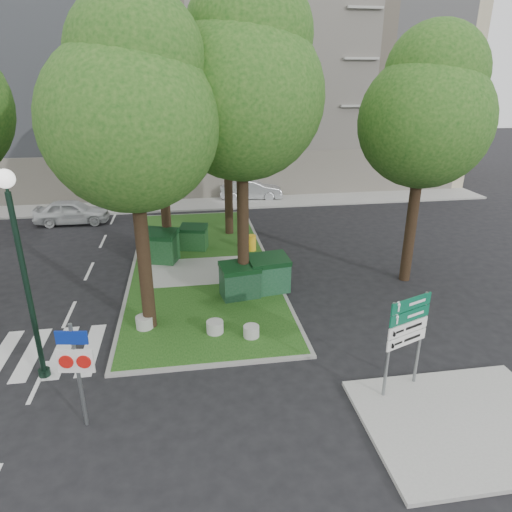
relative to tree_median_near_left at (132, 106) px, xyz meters
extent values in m
plane|color=black|center=(1.41, -2.56, -7.32)|extent=(120.00, 120.00, 0.00)
cube|color=#174213|center=(1.91, 5.44, -7.26)|extent=(6.00, 16.00, 0.12)
cube|color=gray|center=(1.91, 5.44, -7.27)|extent=(6.30, 16.30, 0.10)
cube|color=#999993|center=(7.91, -6.06, -7.26)|extent=(5.00, 4.00, 0.12)
cube|color=#999993|center=(1.41, 15.94, -7.26)|extent=(42.00, 3.00, 0.12)
cube|color=silver|center=(-2.34, -1.06, -7.31)|extent=(5.00, 3.00, 0.01)
cube|color=tan|center=(1.41, 23.44, 0.68)|extent=(41.00, 12.00, 16.00)
cylinder|color=black|center=(-0.09, -0.06, -4.24)|extent=(0.44, 0.44, 6.16)
sphere|color=#184813|center=(-0.09, -0.06, -0.50)|extent=(5.20, 5.20, 5.20)
sphere|color=#184813|center=(0.21, 0.14, 1.26)|extent=(3.90, 3.90, 3.90)
cylinder|color=black|center=(3.41, 1.94, -3.96)|extent=(0.44, 0.44, 6.72)
sphere|color=#184813|center=(3.41, 1.94, 0.12)|extent=(5.60, 5.60, 5.60)
sphere|color=#184813|center=(3.71, 2.14, 2.04)|extent=(4.20, 4.20, 4.20)
cylinder|color=black|center=(0.41, 6.44, -4.38)|extent=(0.44, 0.44, 5.88)
sphere|color=#184813|center=(0.41, 6.44, -0.81)|extent=(4.80, 4.80, 4.80)
sphere|color=#184813|center=(0.71, 6.64, 0.87)|extent=(3.60, 3.60, 3.60)
cylinder|color=black|center=(3.61, 9.44, -3.82)|extent=(0.44, 0.44, 7.00)
sphere|color=#184813|center=(3.61, 9.44, 0.43)|extent=(5.80, 5.80, 5.80)
sphere|color=#184813|center=(3.91, 9.64, 2.43)|extent=(4.35, 4.35, 4.35)
cylinder|color=black|center=(10.41, 2.44, -4.38)|extent=(0.44, 0.44, 5.88)
sphere|color=#184813|center=(10.41, 2.44, -0.81)|extent=(5.00, 5.00, 5.00)
sphere|color=#184813|center=(10.71, 2.64, 0.87)|extent=(3.75, 3.75, 3.75)
cube|color=#0E3515|center=(0.04, 5.89, -6.58)|extent=(1.82, 1.51, 1.23)
cube|color=black|center=(0.04, 5.89, -5.87)|extent=(1.90, 1.60, 0.35)
cube|color=#113A15|center=(1.64, 7.29, -6.70)|extent=(1.43, 1.14, 0.99)
cube|color=black|center=(1.64, 7.29, -6.12)|extent=(1.49, 1.21, 0.29)
cube|color=black|center=(3.24, 1.73, -6.64)|extent=(1.56, 1.17, 1.12)
cube|color=black|center=(3.24, 1.73, -5.99)|extent=(1.62, 1.25, 0.32)
cube|color=#123D23|center=(4.41, 2.05, -6.59)|extent=(1.67, 1.25, 1.20)
cube|color=black|center=(4.41, 2.05, -5.89)|extent=(1.73, 1.33, 0.35)
cylinder|color=#A4A49F|center=(-0.26, -0.17, -6.99)|extent=(0.58, 0.58, 0.42)
cylinder|color=#ABAAA6|center=(3.24, -1.29, -7.01)|extent=(0.53, 0.53, 0.38)
cylinder|color=#A4A49F|center=(2.08, -0.85, -6.99)|extent=(0.57, 0.57, 0.41)
cylinder|color=gold|center=(4.42, 6.61, -6.81)|extent=(0.44, 0.44, 0.77)
cylinder|color=black|center=(-2.98, -2.30, -4.59)|extent=(0.15, 0.15, 5.45)
cylinder|color=black|center=(-2.98, -2.30, -7.21)|extent=(0.33, 0.33, 0.22)
sphere|color=white|center=(-2.98, -2.30, -1.54)|extent=(0.48, 0.48, 0.48)
cylinder|color=slate|center=(-1.40, -4.56, -5.88)|extent=(0.11, 0.11, 2.87)
cube|color=navy|center=(-1.40, -4.56, -4.79)|extent=(0.74, 0.16, 0.34)
cube|color=white|center=(-1.40, -4.56, -5.42)|extent=(0.86, 0.18, 0.63)
cylinder|color=red|center=(-1.61, -4.56, -5.42)|extent=(0.35, 0.09, 0.34)
cylinder|color=red|center=(-1.19, -4.56, -5.42)|extent=(0.35, 0.09, 0.34)
cylinder|color=slate|center=(6.31, -4.77, -5.81)|extent=(0.11, 0.11, 2.77)
cylinder|color=slate|center=(7.41, -4.35, -5.81)|extent=(0.11, 0.11, 2.77)
cube|color=#0A5639|center=(6.86, -4.56, -4.58)|extent=(1.31, 0.54, 0.32)
cube|color=#0A5639|center=(6.86, -4.56, -4.94)|extent=(1.31, 0.54, 0.32)
cube|color=white|center=(6.86, -4.56, -5.29)|extent=(1.31, 0.54, 0.32)
cube|color=white|center=(6.86, -4.56, -5.64)|extent=(1.31, 0.54, 0.32)
imported|color=silver|center=(-5.28, 12.97, -6.60)|extent=(4.21, 1.74, 1.43)
imported|color=#A0A3A7|center=(5.91, 16.94, -6.61)|extent=(4.44, 1.95, 1.42)
camera|label=1|loc=(1.37, -14.15, 0.79)|focal=32.00mm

